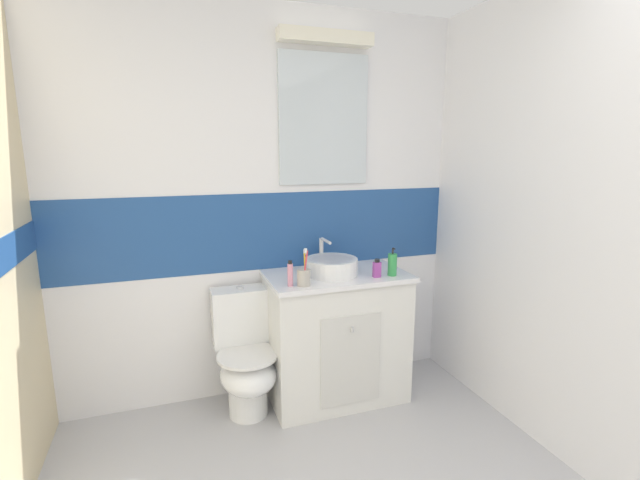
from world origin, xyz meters
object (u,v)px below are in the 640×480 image
object	(u,v)px
toothbrush_cup	(304,276)
perfume_flask_small	(377,268)
sink_basin	(331,266)
soap_dispenser	(392,264)
toilet	(246,357)
toothpaste_tube_upright	(290,274)

from	to	relation	value
toothbrush_cup	perfume_flask_small	world-z (taller)	toothbrush_cup
sink_basin	soap_dispenser	distance (m)	0.38
toothbrush_cup	toilet	bearing A→B (deg)	149.31
soap_dispenser	toilet	bearing A→B (deg)	169.38
soap_dispenser	toothpaste_tube_upright	size ratio (longest dim) A/B	1.18
soap_dispenser	toothpaste_tube_upright	world-z (taller)	soap_dispenser
toilet	toothbrush_cup	bearing A→B (deg)	-30.69
toothpaste_tube_upright	perfume_flask_small	world-z (taller)	toothpaste_tube_upright
toothbrush_cup	soap_dispenser	size ratio (longest dim) A/B	1.25
toothbrush_cup	perfume_flask_small	size ratio (longest dim) A/B	1.95
toilet	perfume_flask_small	bearing A→B (deg)	-12.29
soap_dispenser	toothpaste_tube_upright	distance (m)	0.66
sink_basin	perfume_flask_small	xyz separation A→B (m)	(0.24, -0.15, -0.00)
sink_basin	perfume_flask_small	world-z (taller)	sink_basin
toothpaste_tube_upright	perfume_flask_small	bearing A→B (deg)	0.03
toothbrush_cup	perfume_flask_small	distance (m)	0.48
sink_basin	soap_dispenser	xyz separation A→B (m)	(0.35, -0.14, 0.01)
toilet	soap_dispenser	distance (m)	1.08
sink_basin	soap_dispenser	size ratio (longest dim) A/B	2.08
soap_dispenser	toothbrush_cup	bearing A→B (deg)	-177.97
toothbrush_cup	soap_dispenser	xyz separation A→B (m)	(0.58, 0.02, 0.02)
sink_basin	soap_dispenser	bearing A→B (deg)	-22.30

